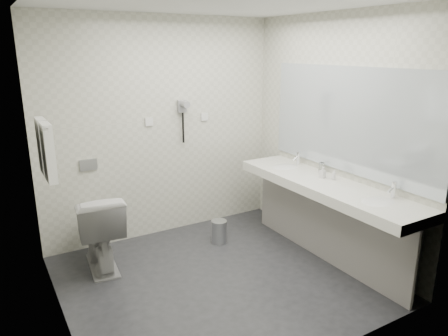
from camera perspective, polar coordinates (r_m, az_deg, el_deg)
floor at (r=4.20m, az=-0.75°, el=-14.70°), size 2.80×2.80×0.00m
ceiling at (r=3.63m, az=-0.90°, el=21.61°), size 2.80×2.80×0.00m
wall_back at (r=4.87m, az=-8.45°, el=5.22°), size 2.80×0.00×2.80m
wall_front at (r=2.72m, az=12.93°, el=-3.60°), size 2.80×0.00×2.80m
wall_left at (r=3.29m, az=-22.52°, el=-1.02°), size 0.00×2.60×2.60m
wall_right at (r=4.56m, az=14.67°, el=4.16°), size 0.00×2.60×2.60m
vanity_counter at (r=4.35m, az=13.54°, el=-2.47°), size 0.55×2.20×0.10m
vanity_panel at (r=4.52m, az=13.42°, el=-7.54°), size 0.03×2.15×0.75m
vanity_post_near at (r=3.94m, az=24.42°, el=-12.21°), size 0.06×0.06×0.75m
vanity_post_far at (r=5.27m, az=5.86°, el=-3.73°), size 0.06×0.06×0.75m
mirror at (r=4.38m, az=16.56°, el=6.21°), size 0.02×2.20×1.05m
basin_near at (r=3.93m, az=20.12°, el=-4.48°), size 0.40×0.31×0.05m
basin_far at (r=4.81m, az=8.23°, el=-0.00°), size 0.40×0.31×0.05m
faucet_near at (r=4.05m, az=22.01°, el=-2.74°), size 0.04×0.04×0.15m
faucet_far at (r=4.90m, az=10.05°, el=1.32°), size 0.04×0.04×0.15m
soap_bottle_a at (r=4.45m, az=13.21°, el=-0.58°), size 0.06×0.06×0.12m
soap_bottle_c at (r=4.41m, az=14.67°, el=-0.90°), size 0.05×0.05×0.11m
glass_left at (r=4.65m, az=13.08°, el=0.08°), size 0.06×0.06×0.11m
toilet at (r=4.41m, az=-16.61°, el=-8.05°), size 0.52×0.82×0.79m
flush_plate at (r=4.68m, az=-17.90°, el=0.40°), size 0.18×0.02×0.12m
pedal_bin at (r=4.84m, az=-0.67°, el=-8.68°), size 0.22×0.22×0.25m
bin_lid at (r=4.79m, az=-0.68°, el=-7.25°), size 0.18×0.18×0.02m
towel_rail at (r=3.76m, az=-23.53°, el=5.59°), size 0.02×0.62×0.02m
towel_near at (r=3.67m, az=-22.71°, el=1.93°), size 0.07×0.24×0.48m
towel_far at (r=3.94m, az=-23.31°, el=2.76°), size 0.07×0.24×0.48m
dryer_cradle at (r=4.90m, az=-5.71°, el=8.34°), size 0.10×0.04×0.14m
dryer_barrel at (r=4.83m, az=-5.36°, el=8.60°), size 0.08×0.14×0.08m
dryer_cord at (r=4.93m, az=-5.56°, el=5.44°), size 0.02×0.02×0.35m
switch_plate_a at (r=4.79m, az=-10.12°, el=6.18°), size 0.09×0.02×0.09m
switch_plate_b at (r=5.07m, az=-2.65°, el=6.94°), size 0.09×0.02×0.09m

